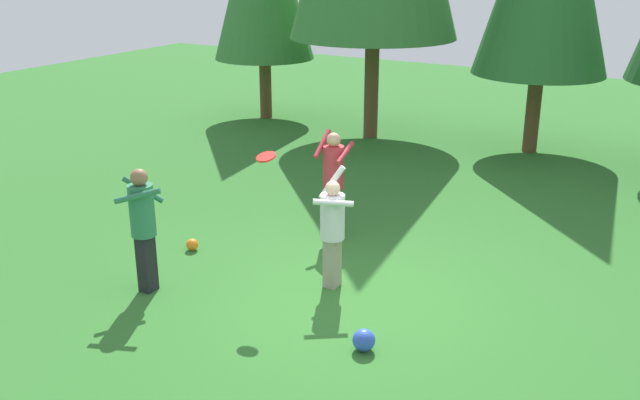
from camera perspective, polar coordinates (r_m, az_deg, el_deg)
The scene contains 7 objects.
ground_plane at distance 9.86m, azimuth 2.23°, elevation -7.67°, with size 40.00×40.00×0.00m, color #2D6B28.
person_thrower at distance 9.74m, azimuth 1.00°, elevation -2.02°, with size 0.64×0.65×1.72m.
person_catcher at distance 9.87m, azimuth -14.04°, elevation -1.54°, with size 0.75×0.72×1.77m.
person_bystander at distance 11.52m, azimuth 1.08°, elevation 2.04°, with size 0.52×0.61×1.74m.
frisbee at distance 9.43m, azimuth -4.35°, elevation 3.47°, with size 0.33×0.33×0.10m.
ball_blue at distance 8.58m, azimuth 3.54°, elevation -11.16°, with size 0.27×0.27×0.27m, color blue.
ball_orange at distance 11.40m, azimuth -10.22°, elevation -3.54°, with size 0.19×0.19×0.19m, color orange.
Camera 1 is at (4.02, -7.79, 4.52)m, focal length 39.86 mm.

